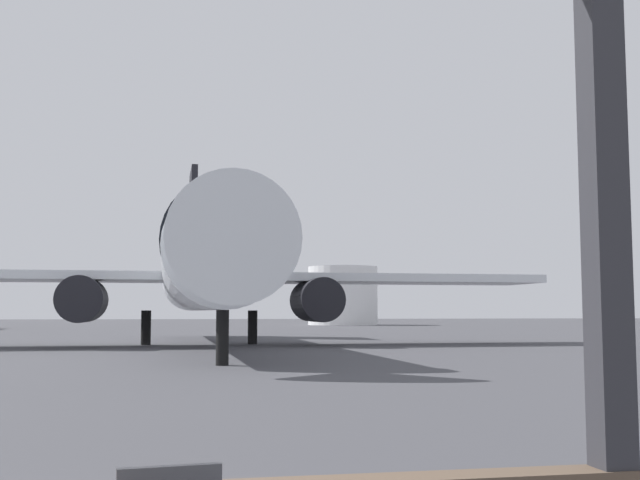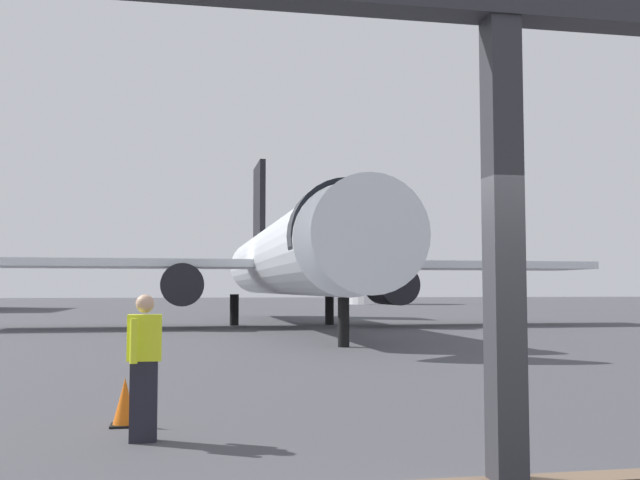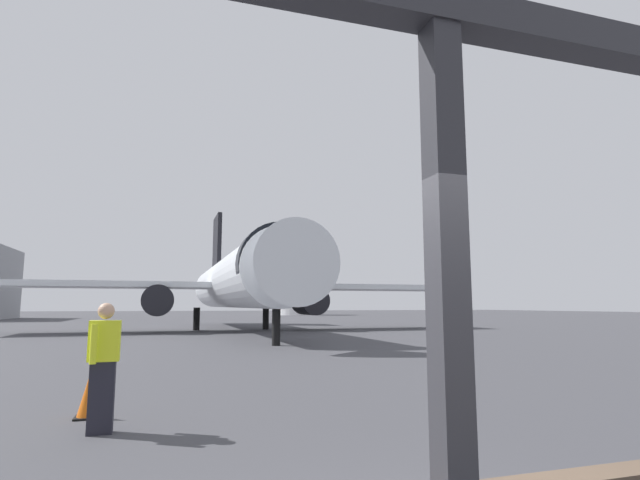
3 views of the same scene
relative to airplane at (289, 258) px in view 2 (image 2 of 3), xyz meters
The scene contains 6 objects.
ground_plane 10.65m from the airplane, 107.35° to the left, with size 220.00×220.00×0.00m, color #424247.
window_frame 30.54m from the airplane, 95.69° to the right, with size 7.90×0.24×3.74m.
airplane is the anchor object (origin of this frame).
ground_crew_worker 26.17m from the airplane, 101.97° to the right, with size 0.40×0.51×1.74m.
traffic_cone 25.27m from the airplane, 103.12° to the right, with size 0.36×0.36×0.63m.
fuel_storage_tank 54.00m from the airplane, 70.81° to the left, with size 7.66×7.66×6.40m, color white.
Camera 2 is at (-1.96, -4.27, 1.81)m, focal length 41.41 mm.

